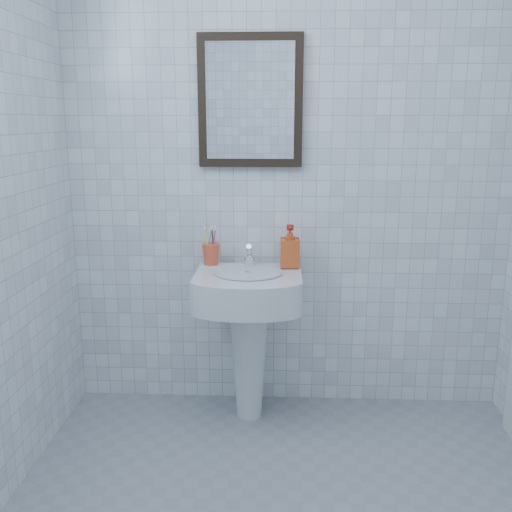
{
  "coord_description": "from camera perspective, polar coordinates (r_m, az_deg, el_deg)",
  "views": [
    {
      "loc": [
        -0.03,
        -1.63,
        1.46
      ],
      "look_at": [
        -0.15,
        0.86,
        0.87
      ],
      "focal_mm": 40.0,
      "sensor_mm": 36.0,
      "label": 1
    }
  ],
  "objects": [
    {
      "name": "faucet",
      "position": [
        2.78,
        -0.66,
        -0.07
      ],
      "size": [
        0.05,
        0.11,
        0.12
      ],
      "color": "silver",
      "rests_on": "washbasin"
    },
    {
      "name": "toothbrush_cup",
      "position": [
        2.82,
        -4.52,
        0.18
      ],
      "size": [
        0.1,
        0.1,
        0.1
      ],
      "primitive_type": null,
      "rotation": [
        0.0,
        0.0,
        0.16
      ],
      "color": "#EF5032",
      "rests_on": "washbasin"
    },
    {
      "name": "wall_front",
      "position": [
        0.48,
        6.65,
        -12.91
      ],
      "size": [
        2.2,
        0.02,
        2.5
      ],
      "primitive_type": "cube",
      "color": "silver",
      "rests_on": "ground"
    },
    {
      "name": "washbasin",
      "position": [
        2.78,
        -0.75,
        -6.43
      ],
      "size": [
        0.5,
        0.37,
        0.77
      ],
      "color": "white",
      "rests_on": "ground"
    },
    {
      "name": "wall_mirror",
      "position": [
        2.81,
        -0.57,
        15.22
      ],
      "size": [
        0.5,
        0.04,
        0.62
      ],
      "color": "black",
      "rests_on": "wall_back"
    },
    {
      "name": "wall_back",
      "position": [
        2.84,
        3.32,
        9.12
      ],
      "size": [
        2.2,
        0.02,
        2.5
      ],
      "primitive_type": "cube",
      "color": "silver",
      "rests_on": "ground"
    },
    {
      "name": "soap_dispenser",
      "position": [
        2.77,
        3.4,
        1.01
      ],
      "size": [
        0.1,
        0.1,
        0.2
      ],
      "primitive_type": "imported",
      "rotation": [
        0.0,
        0.0,
        0.04
      ],
      "color": "red",
      "rests_on": "washbasin"
    }
  ]
}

